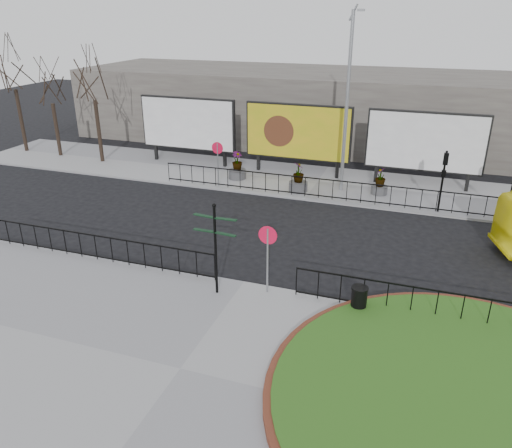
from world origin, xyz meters
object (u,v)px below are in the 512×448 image
at_px(litter_bin, 359,299).
at_px(fingerpost_sign, 215,240).
at_px(planter_a, 237,168).
at_px(planter_b, 298,181).
at_px(billboard_mid, 298,132).
at_px(lamp_post, 347,102).
at_px(planter_c, 380,184).

bearing_deg(litter_bin, fingerpost_sign, -175.24).
bearing_deg(planter_a, litter_bin, -53.26).
bearing_deg(planter_b, billboard_mid, 106.41).
relative_size(billboard_mid, fingerpost_sign, 1.89).
bearing_deg(planter_a, billboard_mid, 33.27).
xyz_separation_m(litter_bin, planter_b, (-4.79, 10.63, 0.14)).
bearing_deg(lamp_post, planter_b, -155.51).
height_order(billboard_mid, fingerpost_sign, billboard_mid).
height_order(planter_a, planter_b, planter_a).
bearing_deg(fingerpost_sign, lamp_post, 86.15).
bearing_deg(billboard_mid, litter_bin, -67.39).
height_order(planter_a, planter_c, planter_a).
relative_size(planter_a, planter_b, 1.00).
bearing_deg(litter_bin, planter_c, 93.10).
bearing_deg(fingerpost_sign, planter_a, 114.15).
relative_size(billboard_mid, planter_b, 3.93).
bearing_deg(billboard_mid, planter_c, -21.42).
xyz_separation_m(billboard_mid, litter_bin, (5.65, -13.57, -2.03)).
distance_m(fingerpost_sign, litter_bin, 5.04).
xyz_separation_m(lamp_post, planter_c, (2.02, 0.00, -4.13)).
relative_size(lamp_post, fingerpost_sign, 2.81).
bearing_deg(lamp_post, litter_bin, -77.15).
relative_size(planter_b, planter_c, 1.10).
distance_m(lamp_post, litter_bin, 12.64).
xyz_separation_m(planter_b, planter_c, (4.16, 0.97, -0.02)).
bearing_deg(lamp_post, billboard_mid, 146.75).
xyz_separation_m(billboard_mid, lamp_post, (3.01, -1.97, 2.23)).
bearing_deg(planter_c, planter_a, -180.00).
relative_size(fingerpost_sign, planter_a, 2.08).
distance_m(planter_a, planter_b, 3.99).
relative_size(billboard_mid, litter_bin, 6.94).
bearing_deg(planter_b, planter_a, 165.88).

